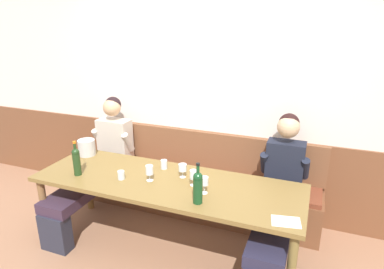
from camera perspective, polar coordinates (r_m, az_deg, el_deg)
name	(u,v)px	position (r m, az deg, el deg)	size (l,w,h in m)	color
ground_plane	(163,255)	(3.43, -4.98, -19.93)	(6.80, 6.80, 0.02)	#95694D
room_wall_back	(202,90)	(3.75, 1.75, 7.60)	(6.80, 0.08, 2.80)	silver
wood_wainscot_panel	(200,168)	(3.99, 1.35, -5.74)	(6.80, 0.03, 0.94)	brown
wall_bench	(194,190)	(3.90, 0.27, -9.48)	(2.80, 0.42, 0.94)	brown
dining_table	(166,188)	(3.14, -4.40, -9.10)	(2.50, 0.82, 0.74)	brown
person_right_seat	(98,162)	(3.91, -15.74, -4.51)	(0.49, 1.28, 1.30)	#262836
person_left_seat	(279,192)	(3.22, 14.68, -9.53)	(0.47, 1.29, 1.30)	#363240
ice_bucket	(87,147)	(3.82, -17.57, -2.12)	(0.18, 0.18, 0.17)	#B6B9B8
wine_bottle_clear_water	(76,161)	(3.34, -19.16, -4.24)	(0.07, 0.07, 0.34)	#1F3B1A
wine_bottle_green_tall	(198,186)	(2.69, 1.00, -8.87)	(0.08, 0.08, 0.35)	#15411F
wine_glass_near_bucket	(194,175)	(2.98, 0.26, -7.00)	(0.07, 0.07, 0.15)	silver
wine_glass_left_end	(149,171)	(3.09, -7.29, -6.17)	(0.07, 0.07, 0.15)	silver
wine_glass_mid_left	(204,181)	(2.85, 2.12, -8.02)	(0.07, 0.07, 0.15)	silver
wine_glass_center_rear	(183,168)	(3.13, -1.62, -5.73)	(0.08, 0.08, 0.13)	silver
water_tumbler_left	(164,164)	(3.34, -4.82, -5.12)	(0.06, 0.06, 0.09)	silver
water_tumbler_center	(121,175)	(3.19, -12.00, -6.79)	(0.06, 0.06, 0.08)	silver
tasting_sheet_left_guest	(286,222)	(2.63, 15.78, -14.15)	(0.21, 0.15, 0.00)	white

